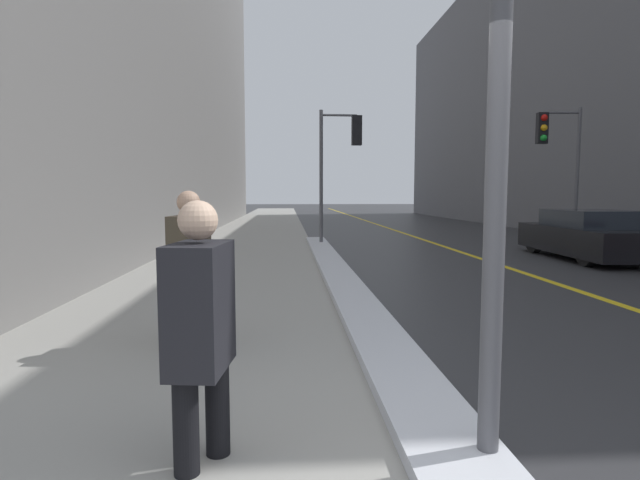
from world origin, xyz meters
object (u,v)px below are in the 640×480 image
(traffic_light_far, at_px, (557,147))
(parked_car_black, at_px, (589,235))
(pedestrian_with_shoulder_bag, at_px, (201,321))
(pedestrian_in_glasses, at_px, (190,261))
(traffic_light_near, at_px, (342,148))

(traffic_light_far, bearing_deg, parked_car_black, 81.20)
(parked_car_black, bearing_deg, pedestrian_with_shoulder_bag, 140.95)
(pedestrian_with_shoulder_bag, relative_size, parked_car_black, 0.37)
(traffic_light_far, bearing_deg, pedestrian_with_shoulder_bag, 56.07)
(pedestrian_in_glasses, height_order, parked_car_black, pedestrian_in_glasses)
(traffic_light_near, relative_size, parked_car_black, 0.98)
(traffic_light_far, distance_m, pedestrian_with_shoulder_bag, 14.37)
(pedestrian_with_shoulder_bag, bearing_deg, traffic_light_near, 177.04)
(traffic_light_near, bearing_deg, pedestrian_with_shoulder_bag, -101.98)
(traffic_light_near, height_order, pedestrian_in_glasses, traffic_light_near)
(traffic_light_near, bearing_deg, traffic_light_far, -12.47)
(traffic_light_near, xyz_separation_m, parked_car_black, (5.69, -3.72, -2.42))
(traffic_light_near, relative_size, traffic_light_far, 1.01)
(traffic_light_far, relative_size, pedestrian_in_glasses, 2.53)
(traffic_light_near, distance_m, traffic_light_far, 6.30)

